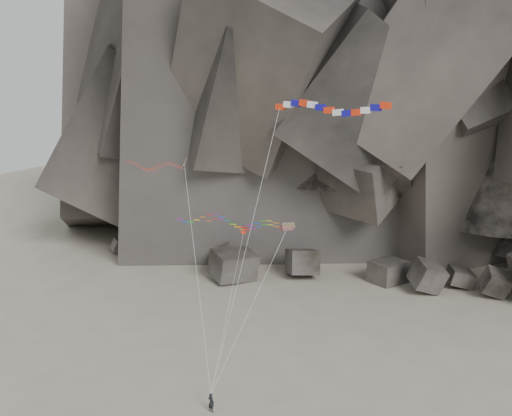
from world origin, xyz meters
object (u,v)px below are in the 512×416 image
(kite_flyer, at_px, (211,401))
(pennant_kite, at_px, (237,261))
(parafoil_kite, at_px, (228,221))
(delta_kite, at_px, (152,166))
(banner_kite, at_px, (329,109))

(kite_flyer, relative_size, pennant_kite, 0.16)
(parafoil_kite, bearing_deg, delta_kite, 156.57)
(delta_kite, bearing_deg, pennant_kite, -27.95)
(parafoil_kite, relative_size, pennant_kite, 1.18)
(kite_flyer, relative_size, parafoil_kite, 0.14)
(delta_kite, xyz_separation_m, parafoil_kite, (11.04, -4.79, -4.54))
(kite_flyer, bearing_deg, pennant_kite, -66.93)
(delta_kite, xyz_separation_m, pennant_kite, (11.35, -2.98, -9.24))
(kite_flyer, height_order, banner_kite, banner_kite)
(delta_kite, relative_size, pennant_kite, 1.57)
(delta_kite, height_order, banner_kite, banner_kite)
(banner_kite, distance_m, parafoil_kite, 15.75)
(parafoil_kite, height_order, pennant_kite, parafoil_kite)
(banner_kite, bearing_deg, parafoil_kite, -178.72)
(delta_kite, relative_size, banner_kite, 0.77)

